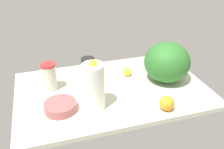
{
  "coord_description": "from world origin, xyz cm",
  "views": [
    {
      "loc": [
        -39.42,
        -129.62,
        88.96
      ],
      "look_at": [
        0.0,
        0.0,
        13.0
      ],
      "focal_mm": 40.0,
      "sensor_mm": 36.0,
      "label": 1
    }
  ],
  "objects": [
    {
      "name": "watermelon",
      "position": [
        37.67,
        -0.06,
        16.14
      ],
      "size": [
        30.03,
        30.03,
        26.28
      ],
      "primitive_type": "ellipsoid",
      "color": "#286626",
      "rests_on": "countertop"
    },
    {
      "name": "milk_jug",
      "position": [
        -15.41,
        -16.38,
        16.68
      ],
      "size": [
        12.27,
        12.27,
        28.93
      ],
      "color": "white",
      "rests_on": "countertop"
    },
    {
      "name": "mixing_bowl",
      "position": [
        -34.27,
        -13.93,
        5.55
      ],
      "size": [
        18.12,
        18.12,
        5.1
      ],
      "primitive_type": "cylinder",
      "color": "#9F5353",
      "rests_on": "countertop"
    },
    {
      "name": "countertop",
      "position": [
        0.0,
        0.0,
        1.5
      ],
      "size": [
        120.0,
        76.0,
        3.0
      ],
      "primitive_type": "cube",
      "color": "beige",
      "rests_on": "ground"
    },
    {
      "name": "tumbler_cup",
      "position": [
        -37.56,
        10.42,
        11.99
      ],
      "size": [
        9.18,
        9.18,
        17.9
      ],
      "color": "beige",
      "rests_on": "countertop"
    },
    {
      "name": "orange_beside_bowl",
      "position": [
        22.65,
        -30.28,
        7.24
      ],
      "size": [
        8.47,
        8.47,
        8.47
      ],
      "primitive_type": "sphere",
      "color": "orange",
      "rests_on": "countertop"
    },
    {
      "name": "lemon_near_front",
      "position": [
        14.87,
        12.64,
        6.01
      ],
      "size": [
        6.03,
        6.03,
        6.03
      ],
      "primitive_type": "sphere",
      "color": "yellow",
      "rests_on": "countertop"
    },
    {
      "name": "shaker_bottle",
      "position": [
        -13.59,
        6.35,
        13.11
      ],
      "size": [
        8.43,
        8.43,
        20.15
      ],
      "color": "#363A31",
      "rests_on": "countertop"
    }
  ]
}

